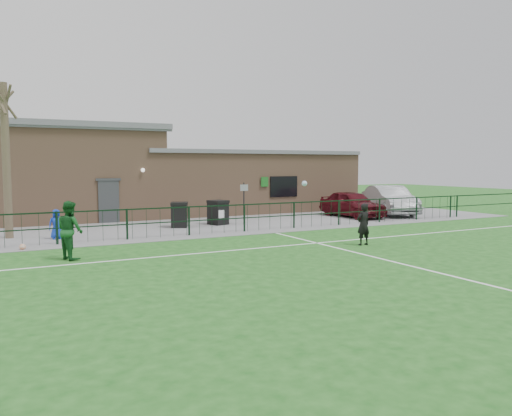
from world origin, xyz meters
name	(u,v)px	position (x,y,z in m)	size (l,w,h in m)	color
ground	(339,268)	(0.00, 0.00, 0.00)	(90.00, 90.00, 0.00)	#184F17
paving_strip	(180,220)	(0.00, 13.50, 0.01)	(34.00, 13.00, 0.02)	slate
pitch_line_touch	(225,234)	(0.00, 7.80, 0.00)	(28.00, 0.10, 0.01)	white
pitch_line_mid	(269,247)	(0.00, 4.00, 0.00)	(28.00, 0.10, 0.01)	white
pitch_line_perp	(393,262)	(2.00, 0.00, 0.00)	(0.10, 16.00, 0.01)	white
perimeter_fence	(223,219)	(0.00, 8.00, 0.60)	(28.00, 0.10, 1.20)	black
bare_tree	(6,161)	(-8.00, 10.50, 3.00)	(0.30, 0.30, 6.00)	#4D3F2F
wheelie_bin_left	(179,216)	(-1.01, 10.65, 0.55)	(0.70, 0.79, 1.06)	black
wheelie_bin_right	(218,213)	(0.98, 10.81, 0.56)	(0.71, 0.80, 1.07)	black
sign_post	(244,204)	(2.08, 10.25, 1.02)	(0.06, 0.06, 2.00)	black
car_maroon	(352,204)	(8.84, 10.60, 0.74)	(1.70, 4.22, 1.44)	#4C0D14
car_silver	(390,200)	(11.63, 10.70, 0.84)	(1.75, 5.01, 1.65)	#97999E
spectator_child	(56,224)	(-6.39, 9.35, 0.60)	(0.56, 0.37, 1.15)	#1235B0
goalkeeper_kick	(361,223)	(3.19, 2.96, 0.80)	(0.90, 3.38, 2.23)	black
outfield_player	(70,230)	(-6.44, 4.89, 0.89)	(0.87, 0.68, 1.79)	#164F20
ball_ground	(23,247)	(-7.67, 7.34, 0.11)	(0.21, 0.21, 0.21)	silver
clubhouse	(147,176)	(-0.88, 16.50, 2.22)	(24.25, 5.40, 4.96)	#9F7658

